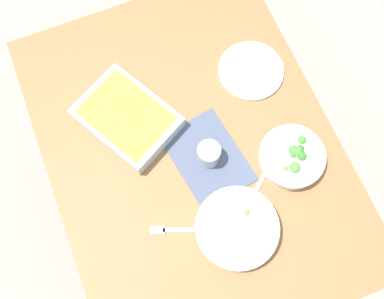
# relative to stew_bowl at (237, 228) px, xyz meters

# --- Properties ---
(ground_plane) EXTENTS (6.00, 6.00, 0.00)m
(ground_plane) POSITION_rel_stew_bowl_xyz_m (0.28, 0.03, -0.77)
(ground_plane) COLOR #9E9389
(dining_table) EXTENTS (1.20, 0.90, 0.74)m
(dining_table) POSITION_rel_stew_bowl_xyz_m (0.28, 0.03, -0.12)
(dining_table) COLOR olive
(dining_table) RESTS_ON ground_plane
(placemat) EXTENTS (0.31, 0.24, 0.00)m
(placemat) POSITION_rel_stew_bowl_xyz_m (0.24, -0.01, -0.03)
(placemat) COLOR #4C5670
(placemat) RESTS_ON dining_table
(stew_bowl) EXTENTS (0.25, 0.25, 0.06)m
(stew_bowl) POSITION_rel_stew_bowl_xyz_m (0.00, 0.00, 0.00)
(stew_bowl) COLOR white
(stew_bowl) RESTS_ON dining_table
(broccoli_bowl) EXTENTS (0.21, 0.21, 0.07)m
(broccoli_bowl) POSITION_rel_stew_bowl_xyz_m (0.14, -0.25, -0.00)
(broccoli_bowl) COLOR white
(broccoli_bowl) RESTS_ON dining_table
(baking_dish) EXTENTS (0.37, 0.33, 0.06)m
(baking_dish) POSITION_rel_stew_bowl_xyz_m (0.45, 0.18, 0.00)
(baking_dish) COLOR silver
(baking_dish) RESTS_ON dining_table
(drink_cup) EXTENTS (0.07, 0.07, 0.08)m
(drink_cup) POSITION_rel_stew_bowl_xyz_m (0.24, -0.01, 0.01)
(drink_cup) COLOR #B2BCC6
(drink_cup) RESTS_ON dining_table
(side_plate) EXTENTS (0.22, 0.22, 0.01)m
(side_plate) POSITION_rel_stew_bowl_xyz_m (0.47, -0.26, -0.03)
(side_plate) COLOR white
(side_plate) RESTS_ON dining_table
(spoon_by_stew) EXTENTS (0.13, 0.15, 0.01)m
(spoon_by_stew) POSITION_rel_stew_bowl_xyz_m (0.07, -0.09, -0.03)
(spoon_by_stew) COLOR silver
(spoon_by_stew) RESTS_ON dining_table
(fork_on_table) EXTENTS (0.08, 0.17, 0.01)m
(fork_on_table) POSITION_rel_stew_bowl_xyz_m (0.07, 0.17, -0.03)
(fork_on_table) COLOR silver
(fork_on_table) RESTS_ON dining_table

